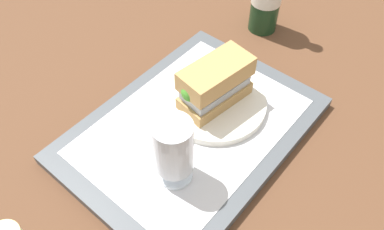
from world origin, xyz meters
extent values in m
plane|color=brown|center=(0.00, 0.00, 0.00)|extent=(3.00, 3.00, 0.00)
cube|color=#4C5156|center=(0.00, 0.00, 0.01)|extent=(0.44, 0.32, 0.02)
cube|color=silver|center=(0.00, 0.00, 0.02)|extent=(0.38, 0.27, 0.00)
cylinder|color=silver|center=(-0.06, 0.00, 0.03)|extent=(0.19, 0.19, 0.01)
cube|color=tan|center=(-0.06, 0.00, 0.05)|extent=(0.14, 0.08, 0.02)
cube|color=#9EA3A8|center=(-0.06, 0.00, 0.07)|extent=(0.13, 0.07, 0.02)
cube|color=silver|center=(-0.06, 0.00, 0.08)|extent=(0.12, 0.07, 0.01)
sphere|color=#47932D|center=(-0.01, -0.01, 0.09)|extent=(0.04, 0.04, 0.04)
cube|color=tan|center=(-0.06, 0.00, 0.10)|extent=(0.14, 0.08, 0.04)
cylinder|color=silver|center=(0.09, 0.04, 0.02)|extent=(0.06, 0.06, 0.01)
cylinder|color=silver|center=(0.09, 0.04, 0.04)|extent=(0.01, 0.01, 0.02)
cylinder|color=silver|center=(0.09, 0.04, 0.10)|extent=(0.06, 0.06, 0.09)
cylinder|color=gold|center=(0.09, 0.04, 0.08)|extent=(0.06, 0.06, 0.05)
cylinder|color=white|center=(0.09, 0.04, 0.11)|extent=(0.05, 0.05, 0.01)
camera|label=1|loc=(0.33, 0.28, 0.56)|focal=36.37mm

